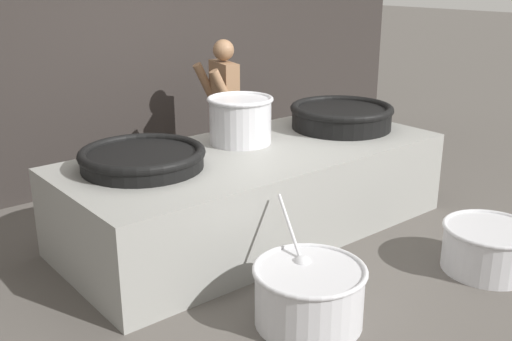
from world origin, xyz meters
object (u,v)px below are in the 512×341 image
at_px(giant_wok_near, 142,158).
at_px(stock_pot, 240,119).
at_px(cook, 224,109).
at_px(prep_bowl_vegetables, 309,292).
at_px(prep_bowl_meat, 489,246).
at_px(giant_wok_far, 341,115).

xyz_separation_m(giant_wok_near, stock_pot, (1.08, 0.08, 0.14)).
bearing_deg(stock_pot, cook, 62.16).
bearing_deg(stock_pot, prep_bowl_vegetables, -113.52).
relative_size(giant_wok_near, prep_bowl_meat, 1.37).
bearing_deg(prep_bowl_meat, giant_wok_far, 83.35).
relative_size(cook, prep_bowl_vegetables, 1.66).
relative_size(giant_wok_near, giant_wok_far, 0.99).
distance_m(giant_wok_near, prep_bowl_meat, 2.89).
height_order(giant_wok_near, stock_pot, stock_pot).
relative_size(giant_wok_near, prep_bowl_vegetables, 1.05).
distance_m(giant_wok_far, prep_bowl_meat, 1.99).
relative_size(stock_pot, cook, 0.38).
distance_m(giant_wok_near, prep_bowl_vegetables, 1.77).
xyz_separation_m(giant_wok_far, stock_pot, (-1.13, 0.22, 0.10)).
xyz_separation_m(giant_wok_near, cook, (1.56, 1.00, 0.01)).
height_order(giant_wok_near, prep_bowl_vegetables, giant_wok_near).
relative_size(giant_wok_far, prep_bowl_vegetables, 1.06).
bearing_deg(prep_bowl_vegetables, stock_pot, 66.48).
distance_m(stock_pot, cook, 1.05).
bearing_deg(prep_bowl_meat, giant_wok_near, 135.17).
xyz_separation_m(cook, prep_bowl_vegetables, (-1.22, -2.61, -0.65)).
height_order(giant_wok_far, cook, cook).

